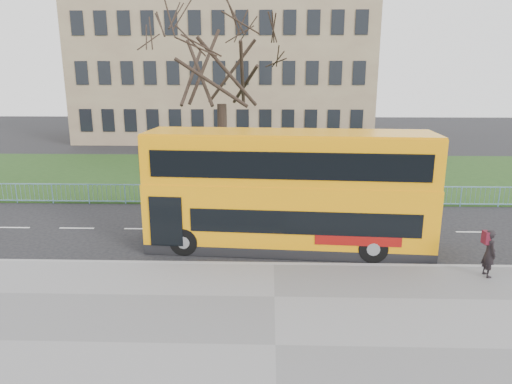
{
  "coord_description": "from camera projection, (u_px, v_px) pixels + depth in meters",
  "views": [
    {
      "loc": [
        -0.19,
        -17.07,
        6.82
      ],
      "look_at": [
        -0.73,
        1.0,
        2.16
      ],
      "focal_mm": 32.0,
      "sensor_mm": 36.0,
      "label": 1
    }
  ],
  "objects": [
    {
      "name": "kerb",
      "position": [
        274.0,
        265.0,
        16.7
      ],
      "size": [
        80.0,
        0.2,
        0.14
      ],
      "primitive_type": "cube",
      "color": "gray",
      "rests_on": "ground"
    },
    {
      "name": "guard_railing",
      "position": [
        273.0,
        195.0,
        24.47
      ],
      "size": [
        40.0,
        0.12,
        1.1
      ],
      "primitive_type": null,
      "color": "#6DA0C2",
      "rests_on": "ground"
    },
    {
      "name": "grass_verge",
      "position": [
        272.0,
        174.0,
        32.05
      ],
      "size": [
        80.0,
        15.4,
        0.08
      ],
      "primitive_type": "cube",
      "color": "#1A3613",
      "rests_on": "ground"
    },
    {
      "name": "ground",
      "position": [
        273.0,
        251.0,
        18.22
      ],
      "size": [
        120.0,
        120.0,
        0.0
      ],
      "primitive_type": "plane",
      "color": "black",
      "rests_on": "ground"
    },
    {
      "name": "yellow_bus",
      "position": [
        288.0,
        188.0,
        17.95
      ],
      "size": [
        11.26,
        3.4,
        4.65
      ],
      "rotation": [
        0.0,
        0.0,
        -0.07
      ],
      "color": "#FEA00A",
      "rests_on": "ground"
    },
    {
      "name": "pedestrian",
      "position": [
        489.0,
        253.0,
        15.46
      ],
      "size": [
        0.45,
        0.64,
        1.66
      ],
      "primitive_type": "imported",
      "rotation": [
        0.0,
        0.0,
        1.66
      ],
      "color": "black",
      "rests_on": "pavement"
    },
    {
      "name": "bare_tree",
      "position": [
        221.0,
        87.0,
        26.45
      ],
      "size": [
        8.48,
        8.48,
        12.12
      ],
      "primitive_type": null,
      "color": "black",
      "rests_on": "grass_verge"
    },
    {
      "name": "civic_building",
      "position": [
        227.0,
        73.0,
        50.5
      ],
      "size": [
        30.0,
        15.0,
        14.0
      ],
      "primitive_type": "cube",
      "color": "#876D55",
      "rests_on": "ground"
    },
    {
      "name": "pavement",
      "position": [
        275.0,
        347.0,
        11.67
      ],
      "size": [
        80.0,
        10.5,
        0.12
      ],
      "primitive_type": "cube",
      "color": "slate",
      "rests_on": "ground"
    }
  ]
}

